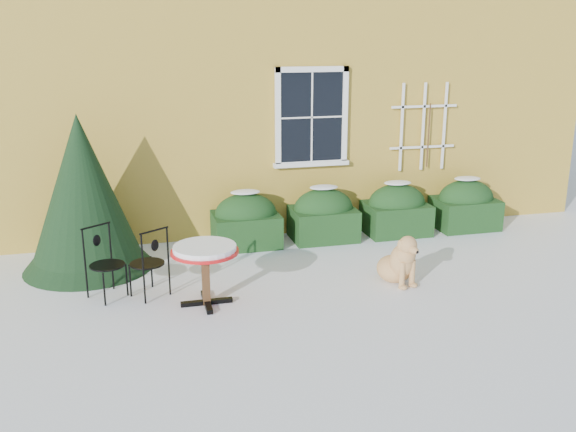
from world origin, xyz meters
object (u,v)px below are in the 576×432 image
object	(u,v)px
dog	(400,263)
patio_chair_near	(149,262)
bistro_table	(205,256)
patio_chair_far	(105,262)
evergreen_shrub	(84,208)

from	to	relation	value
dog	patio_chair_near	bearing A→B (deg)	159.91
bistro_table	patio_chair_near	size ratio (longest dim) A/B	0.90
patio_chair_near	patio_chair_far	bearing A→B (deg)	-46.34
evergreen_shrub	dog	size ratio (longest dim) A/B	2.71
patio_chair_near	evergreen_shrub	bearing A→B (deg)	-90.64
patio_chair_near	dog	world-z (taller)	patio_chair_near
patio_chair_far	dog	bearing A→B (deg)	-42.31
dog	bistro_table	bearing A→B (deg)	167.81
dog	patio_chair_far	bearing A→B (deg)	158.95
bistro_table	patio_chair_far	distance (m)	1.36
evergreen_shrub	dog	bearing A→B (deg)	-22.09
patio_chair_near	patio_chair_far	size ratio (longest dim) A/B	1.00
evergreen_shrub	patio_chair_near	world-z (taller)	evergreen_shrub
patio_chair_near	patio_chair_far	distance (m)	0.56
bistro_table	patio_chair_near	distance (m)	0.83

